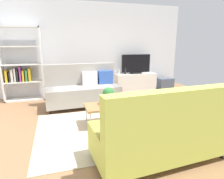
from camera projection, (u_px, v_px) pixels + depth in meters
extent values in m
plane|color=#936B47|center=(115.00, 125.00, 3.97)|extent=(7.68, 7.68, 0.00)
cube|color=silver|center=(89.00, 49.00, 6.24)|extent=(6.40, 0.12, 2.90)
cube|color=beige|center=(113.00, 128.00, 3.82)|extent=(2.90, 2.20, 0.01)
cube|color=gray|center=(83.00, 94.00, 5.09)|extent=(1.94, 0.93, 0.44)
cube|color=gray|center=(80.00, 74.00, 5.27)|extent=(1.91, 0.29, 0.56)
cube|color=gray|center=(113.00, 88.00, 5.34)|extent=(0.24, 0.85, 0.22)
cube|color=gray|center=(49.00, 93.00, 4.79)|extent=(0.24, 0.85, 0.22)
cylinder|color=black|center=(118.00, 105.00, 5.12)|extent=(0.05, 0.05, 0.10)
cylinder|color=black|center=(50.00, 112.00, 4.56)|extent=(0.05, 0.05, 0.10)
cylinder|color=black|center=(110.00, 98.00, 5.74)|extent=(0.05, 0.05, 0.10)
cylinder|color=black|center=(49.00, 104.00, 5.18)|extent=(0.05, 0.05, 0.10)
cube|color=#3359B2|center=(106.00, 77.00, 5.34)|extent=(0.41, 0.16, 0.36)
cube|color=white|center=(90.00, 78.00, 5.19)|extent=(0.41, 0.16, 0.36)
cube|color=#C1CC51|center=(159.00, 137.00, 2.77)|extent=(1.95, 0.95, 0.44)
cube|color=#C1CC51|center=(176.00, 112.00, 2.36)|extent=(1.91, 0.31, 0.56)
cube|color=#C1CC51|center=(103.00, 140.00, 2.46)|extent=(0.25, 0.85, 0.22)
cube|color=#C1CC51|center=(206.00, 122.00, 3.03)|extent=(0.25, 0.85, 0.22)
cylinder|color=black|center=(95.00, 153.00, 2.85)|extent=(0.05, 0.05, 0.10)
cylinder|color=black|center=(189.00, 135.00, 3.43)|extent=(0.05, 0.05, 0.10)
cylinder|color=black|center=(222.00, 155.00, 2.81)|extent=(0.05, 0.05, 0.10)
cube|color=#D84C33|center=(120.00, 121.00, 2.32)|extent=(0.41, 0.16, 0.36)
cube|color=black|center=(152.00, 116.00, 2.47)|extent=(0.41, 0.16, 0.36)
cube|color=#9E7042|center=(112.00, 106.00, 3.92)|extent=(1.10, 0.56, 0.04)
cylinder|color=silver|center=(86.00, 114.00, 4.05)|extent=(0.02, 0.02, 0.38)
cylinder|color=silver|center=(131.00, 109.00, 4.33)|extent=(0.02, 0.02, 0.38)
cylinder|color=silver|center=(90.00, 122.00, 3.62)|extent=(0.02, 0.02, 0.38)
cylinder|color=silver|center=(139.00, 117.00, 3.90)|extent=(0.02, 0.02, 0.38)
cube|color=silver|center=(135.00, 83.00, 6.61)|extent=(1.40, 0.44, 0.64)
cube|color=black|center=(136.00, 73.00, 6.51)|extent=(0.36, 0.20, 0.04)
cube|color=black|center=(136.00, 63.00, 6.44)|extent=(1.00, 0.05, 0.60)
cube|color=white|center=(1.00, 65.00, 5.33)|extent=(0.04, 0.36, 2.10)
cube|color=white|center=(42.00, 64.00, 5.63)|extent=(0.04, 0.36, 2.10)
cube|color=white|center=(18.00, 27.00, 5.24)|extent=(1.10, 0.36, 0.04)
cube|color=white|center=(26.00, 99.00, 5.72)|extent=(1.10, 0.36, 0.04)
cube|color=white|center=(24.00, 82.00, 5.60)|extent=(1.02, 0.36, 0.03)
cube|color=white|center=(22.00, 64.00, 5.48)|extent=(1.02, 0.36, 0.03)
cube|color=white|center=(20.00, 47.00, 5.36)|extent=(1.02, 0.36, 0.03)
cube|color=gold|center=(7.00, 76.00, 5.43)|extent=(0.06, 0.29, 0.35)
cube|color=#262626|center=(11.00, 77.00, 5.47)|extent=(0.04, 0.29, 0.28)
cube|color=silver|center=(13.00, 76.00, 5.47)|extent=(0.06, 0.29, 0.36)
cube|color=silver|center=(15.00, 75.00, 5.49)|extent=(0.04, 0.29, 0.39)
cube|color=#262626|center=(18.00, 75.00, 5.51)|extent=(0.04, 0.29, 0.36)
cube|color=purple|center=(21.00, 74.00, 5.52)|extent=(0.04, 0.29, 0.43)
cube|color=gold|center=(24.00, 76.00, 5.56)|extent=(0.05, 0.29, 0.32)
cube|color=#3F8C4C|center=(27.00, 75.00, 5.58)|extent=(0.06, 0.29, 0.33)
cube|color=gold|center=(30.00, 75.00, 5.60)|extent=(0.06, 0.29, 0.37)
cube|color=#4C5666|center=(165.00, 84.00, 6.84)|extent=(0.52, 0.40, 0.44)
cylinder|color=brown|center=(108.00, 101.00, 3.95)|extent=(0.16, 0.16, 0.13)
sphere|color=#2D7233|center=(108.00, 93.00, 3.91)|extent=(0.24, 0.24, 0.24)
cube|color=red|center=(106.00, 104.00, 3.90)|extent=(0.28, 0.23, 0.04)
cylinder|color=silver|center=(119.00, 72.00, 6.40)|extent=(0.13, 0.13, 0.16)
cylinder|color=#262626|center=(125.00, 71.00, 6.36)|extent=(0.06, 0.06, 0.22)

